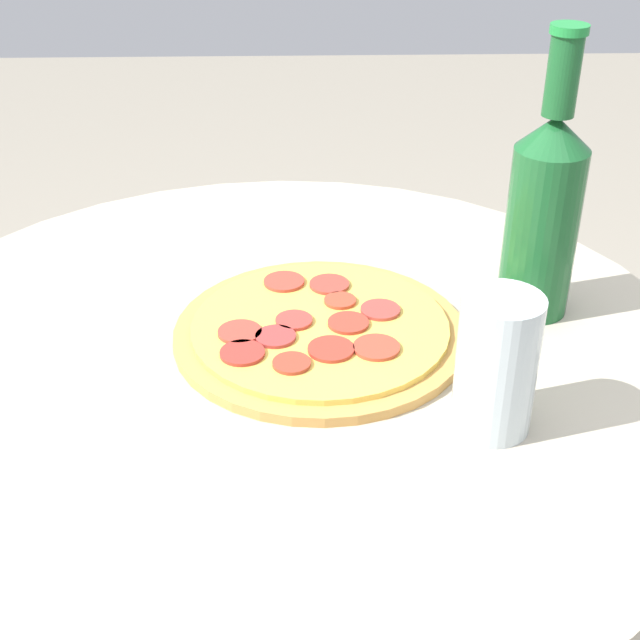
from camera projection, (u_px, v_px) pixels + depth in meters
The scene contains 4 objects.
table at pixel (281, 497), 0.95m from camera, with size 0.83×0.83×0.77m.
pizza at pixel (320, 331), 0.86m from camera, with size 0.28×0.28×0.02m.
beer_bottle at pixel (544, 208), 0.85m from camera, with size 0.07×0.07×0.28m.
drinking_glass at pixel (496, 364), 0.72m from camera, with size 0.07×0.07×0.12m.
Camera 1 is at (0.02, -0.71, 1.24)m, focal length 50.00 mm.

